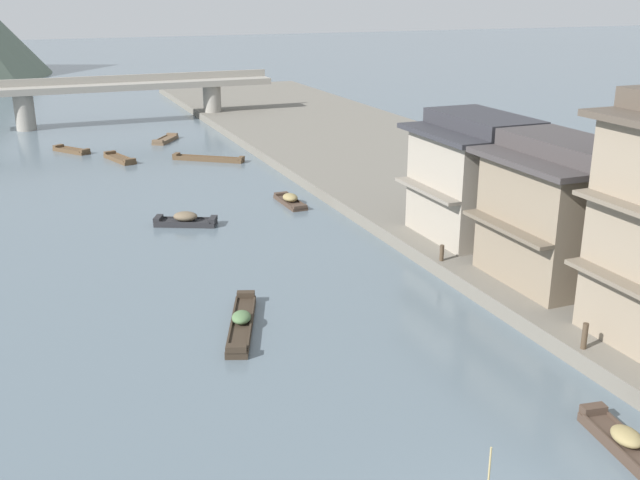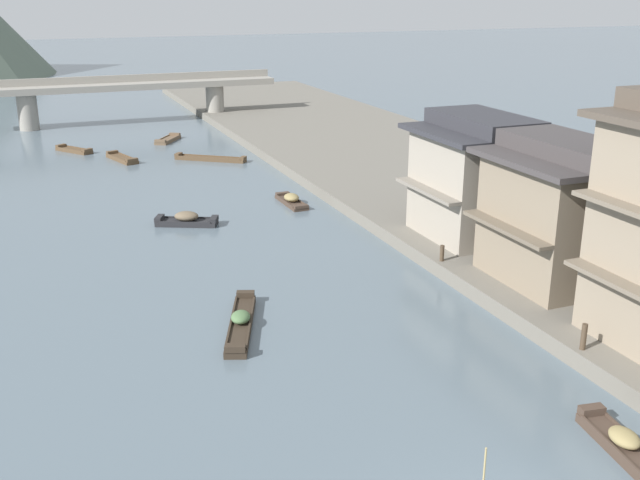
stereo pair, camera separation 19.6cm
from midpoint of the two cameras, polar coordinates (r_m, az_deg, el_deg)
name	(u,v)px [view 2 (the right image)]	position (r m, az deg, el deg)	size (l,w,h in m)	color
riverbank_right	(449,183)	(50.50, 9.96, 4.35)	(18.00, 110.00, 0.67)	#6B665B
boat_moored_nearest	(292,200)	(45.94, -2.08, 3.07)	(1.04, 3.54, 0.66)	#423328
boat_moored_second	(168,140)	(66.50, -11.50, 7.55)	(2.81, 3.50, 0.44)	brown
boat_moored_third	(623,444)	(23.77, 22.45, -14.29)	(1.39, 3.70, 0.71)	#423328
boat_moored_far	(74,150)	(64.07, -18.25, 6.56)	(2.79, 3.43, 0.43)	brown
boat_midriver_drifting	(122,159)	(59.76, -14.84, 6.06)	(2.07, 4.01, 0.46)	brown
boat_midriver_upstream	(187,220)	(42.43, -10.06, 1.53)	(3.55, 2.42, 0.79)	#232326
boat_upstream_distant	(210,159)	(58.38, -8.30, 6.19)	(5.05, 4.02, 0.45)	brown
boat_crossing_west	(241,323)	(29.45, -5.90, -6.34)	(2.63, 5.24, 0.68)	#33281E
house_waterfront_second	(563,212)	(33.15, 18.32, 2.07)	(6.24, 6.25, 6.14)	#7F705B
house_waterfront_tall	(480,177)	(38.21, 12.28, 4.73)	(6.46, 6.15, 6.14)	gray
mooring_post_dock_near	(584,337)	(27.69, 19.76, -6.99)	(0.20, 0.20, 0.97)	#473828
mooring_post_dock_mid	(442,253)	(34.80, 9.49, -1.00)	(0.20, 0.20, 0.76)	#473828
stone_bridge	(124,92)	(75.94, -14.71, 10.91)	(29.81, 2.40, 4.61)	gray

